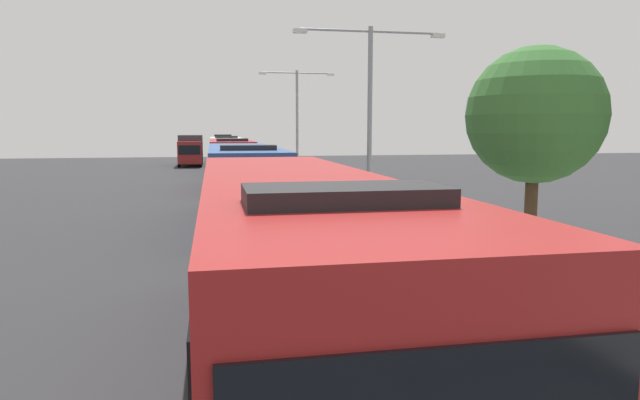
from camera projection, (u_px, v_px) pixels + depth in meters
bus_lead at (294, 268)px, 8.06m from camera, size 2.58×10.62×3.21m
bus_second_in_line at (243, 183)px, 21.01m from camera, size 2.58×11.32×3.21m
bus_middle at (231, 162)px, 34.25m from camera, size 2.58×10.46×3.21m
bus_fourth_in_line at (226, 153)px, 47.09m from camera, size 2.58×11.66×3.21m
bus_rear at (223, 148)px, 60.41m from camera, size 2.58×11.69×3.21m
white_suv at (631, 355)px, 6.55m from camera, size 1.86×4.59×1.90m
box_truck_oncoming at (191, 149)px, 56.95m from camera, size 2.35×6.96×3.15m
streetlamp_mid at (370, 99)px, 23.00m from camera, size 6.45×0.28×7.76m
streetlamp_far at (297, 111)px, 42.57m from camera, size 5.84×0.28×8.07m
roadside_tree at (535, 116)px, 13.86m from camera, size 3.44×3.44×5.63m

